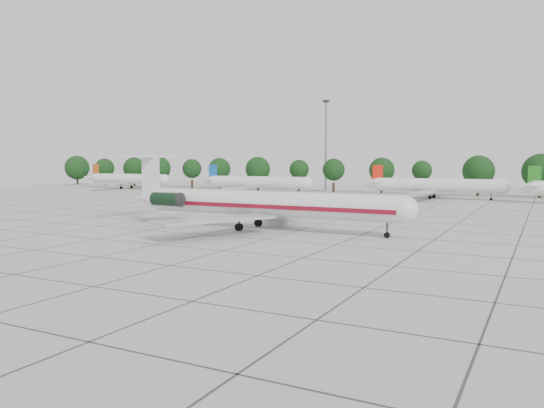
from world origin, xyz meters
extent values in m
plane|color=#B5B4AD|center=(0.00, 0.00, 0.00)|extent=(260.00, 260.00, 0.00)
cube|color=#383838|center=(0.00, 15.00, 0.01)|extent=(170.00, 170.00, 0.02)
cylinder|color=silver|center=(-3.39, 7.08, 3.19)|extent=(32.85, 3.14, 3.01)
sphere|color=silver|center=(13.03, 7.02, 3.19)|extent=(3.01, 3.01, 3.01)
cone|color=silver|center=(-22.09, 7.16, 3.19)|extent=(4.57, 3.03, 3.01)
cube|color=maroon|center=(-3.38, 8.61, 2.96)|extent=(31.93, 0.18, 0.50)
cube|color=maroon|center=(-3.40, 5.56, 2.96)|extent=(31.93, 0.18, 0.50)
cube|color=#B7BABC|center=(-5.64, 15.30, 1.96)|extent=(9.54, 14.18, 0.27)
cube|color=#B7BABC|center=(-5.70, -1.12, 1.96)|extent=(9.63, 14.17, 0.27)
cube|color=black|center=(-16.61, 9.19, 3.47)|extent=(2.01, 1.19, 0.23)
cylinder|color=black|center=(-16.61, 9.83, 3.47)|extent=(4.39, 1.75, 1.73)
cube|color=black|center=(-16.62, 5.08, 3.47)|extent=(2.01, 1.19, 0.23)
cylinder|color=black|center=(-16.63, 4.45, 3.47)|extent=(4.39, 1.75, 1.73)
cube|color=silver|center=(-21.63, 7.16, 6.39)|extent=(2.92, 0.27, 5.47)
cube|color=silver|center=(-22.27, 7.16, 8.94)|extent=(2.78, 10.96, 0.20)
cylinder|color=black|center=(11.21, 7.03, 0.87)|extent=(0.18, 0.18, 1.73)
cylinder|color=black|center=(11.21, 7.03, 0.32)|extent=(0.64, 0.26, 0.64)
cylinder|color=black|center=(-6.12, 9.47, 1.19)|extent=(0.22, 0.22, 1.64)
cylinder|color=black|center=(-6.12, 9.47, 0.46)|extent=(0.91, 0.55, 0.91)
cylinder|color=black|center=(-6.14, 4.72, 1.19)|extent=(0.22, 0.22, 1.64)
cylinder|color=black|center=(-6.14, 4.72, 0.46)|extent=(0.91, 0.55, 0.91)
cylinder|color=silver|center=(-85.63, 72.14, 3.00)|extent=(27.20, 3.00, 3.00)
cube|color=#B7BABC|center=(-86.63, 72.14, 1.80)|extent=(3.50, 27.20, 0.25)
cube|color=#AC4612|center=(-99.07, 72.14, 5.60)|extent=(2.40, 0.25, 3.60)
cylinder|color=black|center=(-86.63, 74.34, 0.40)|extent=(0.80, 0.45, 0.80)
cylinder|color=black|center=(-86.63, 69.94, 0.40)|extent=(0.80, 0.45, 0.80)
cylinder|color=silver|center=(-38.64, 67.55, 3.00)|extent=(27.20, 3.00, 3.00)
cube|color=#B7BABC|center=(-39.64, 67.55, 1.80)|extent=(3.50, 27.20, 0.25)
cube|color=#0D52A9|center=(-52.08, 67.55, 5.60)|extent=(2.40, 0.25, 3.60)
cylinder|color=black|center=(-39.64, 69.75, 0.40)|extent=(0.80, 0.45, 0.80)
cylinder|color=black|center=(-39.64, 65.35, 0.40)|extent=(0.80, 0.45, 0.80)
cylinder|color=silver|center=(4.69, 71.31, 3.00)|extent=(27.20, 3.00, 3.00)
cube|color=#B7BABC|center=(3.69, 71.31, 1.80)|extent=(3.50, 27.20, 0.25)
cube|color=red|center=(-8.75, 71.31, 5.60)|extent=(2.40, 0.25, 3.60)
cylinder|color=black|center=(3.69, 73.51, 0.40)|extent=(0.80, 0.45, 0.80)
cylinder|color=black|center=(3.69, 69.11, 0.40)|extent=(0.80, 0.45, 0.80)
cube|color=#1D7419|center=(24.04, 67.30, 5.60)|extent=(2.40, 0.25, 3.60)
cylinder|color=#332114|center=(-121.40, 85.00, 1.25)|extent=(0.70, 0.70, 2.50)
sphere|color=black|center=(-121.40, 85.00, 6.00)|extent=(8.44, 8.44, 8.44)
cylinder|color=#332114|center=(-108.21, 85.00, 1.25)|extent=(0.70, 0.70, 2.50)
sphere|color=black|center=(-108.21, 85.00, 6.00)|extent=(6.44, 6.44, 6.44)
cylinder|color=#332114|center=(-95.02, 85.00, 1.25)|extent=(0.70, 0.70, 2.50)
sphere|color=black|center=(-95.02, 85.00, 6.00)|extent=(7.14, 7.14, 7.14)
cylinder|color=#332114|center=(-84.83, 85.00, 1.25)|extent=(0.70, 0.70, 2.50)
sphere|color=black|center=(-84.83, 85.00, 6.00)|extent=(7.79, 7.79, 7.79)
cylinder|color=#332114|center=(-71.64, 85.00, 1.25)|extent=(0.70, 0.70, 2.50)
sphere|color=black|center=(-71.64, 85.00, 6.00)|extent=(5.94, 5.94, 5.94)
cylinder|color=#332114|center=(-61.45, 85.00, 1.25)|extent=(0.70, 0.70, 2.50)
sphere|color=black|center=(-61.45, 85.00, 6.00)|extent=(6.57, 6.57, 6.57)
cylinder|color=#332114|center=(-48.26, 85.00, 1.25)|extent=(0.70, 0.70, 2.50)
sphere|color=black|center=(-48.26, 85.00, 6.00)|extent=(7.15, 7.15, 7.15)
cylinder|color=#332114|center=(-35.07, 85.00, 1.25)|extent=(0.70, 0.70, 2.50)
sphere|color=black|center=(-35.07, 85.00, 6.00)|extent=(5.43, 5.43, 5.43)
cylinder|color=#332114|center=(-24.88, 85.00, 1.25)|extent=(0.70, 0.70, 2.50)
sphere|color=black|center=(-24.88, 85.00, 6.00)|extent=(5.99, 5.99, 5.99)
cylinder|color=#332114|center=(-11.69, 85.00, 1.25)|extent=(0.70, 0.70, 2.50)
sphere|color=black|center=(-11.69, 85.00, 6.00)|extent=(6.50, 6.50, 6.50)
cylinder|color=#332114|center=(-1.50, 85.00, 1.25)|extent=(0.70, 0.70, 2.50)
sphere|color=black|center=(-1.50, 85.00, 6.00)|extent=(4.93, 4.93, 4.93)
cylinder|color=#332114|center=(11.69, 85.00, 1.25)|extent=(0.70, 0.70, 2.50)
sphere|color=black|center=(11.69, 85.00, 6.00)|extent=(7.40, 7.40, 7.40)
cylinder|color=#332114|center=(24.88, 85.00, 1.25)|extent=(0.70, 0.70, 2.50)
sphere|color=black|center=(24.88, 85.00, 6.00)|extent=(8.08, 8.08, 8.08)
cylinder|color=slate|center=(-30.00, 92.00, 12.50)|extent=(0.56, 0.56, 25.00)
cube|color=black|center=(-30.00, 92.00, 25.20)|extent=(1.60, 1.60, 0.50)
camera|label=1|loc=(26.52, -49.19, 8.33)|focal=35.00mm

